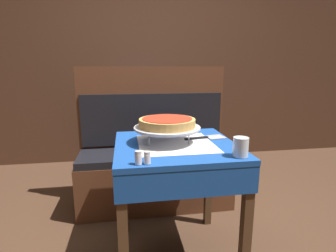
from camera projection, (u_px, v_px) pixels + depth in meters
dining_table_front at (175, 161)px, 1.58m from camera, size 0.71×0.71×0.76m
dining_table_rear at (144, 118)px, 3.01m from camera, size 0.65×0.65×0.76m
booth_bench at (155, 164)px, 2.33m from camera, size 1.31×0.46×1.22m
back_wall_panel at (147, 68)px, 3.36m from camera, size 6.00×0.04×2.40m
pizza_pan_stand at (167, 128)px, 1.56m from camera, size 0.40×0.40×0.09m
deep_dish_pizza at (167, 122)px, 1.56m from camera, size 0.34×0.34×0.05m
pizza_server at (207, 137)px, 1.67m from camera, size 0.27×0.11×0.01m
water_glass_near at (241, 147)px, 1.31m from camera, size 0.08×0.08×0.10m
salt_shaker at (138, 158)px, 1.21m from camera, size 0.03×0.03×0.06m
pepper_shaker at (147, 158)px, 1.22m from camera, size 0.03×0.03×0.06m
condiment_caddy at (140, 102)px, 3.06m from camera, size 0.12×0.12×0.17m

